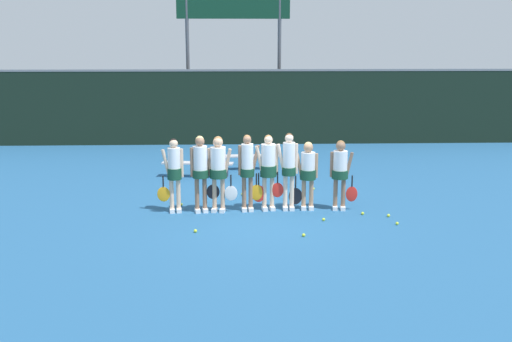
{
  "coord_description": "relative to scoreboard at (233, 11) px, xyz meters",
  "views": [
    {
      "loc": [
        -0.52,
        -13.48,
        3.89
      ],
      "look_at": [
        -0.02,
        -0.01,
        0.95
      ],
      "focal_mm": 42.0,
      "sensor_mm": 36.0,
      "label": 1
    }
  ],
  "objects": [
    {
      "name": "tennis_ball_5",
      "position": [
        2.09,
        -8.39,
        -4.98
      ],
      "size": [
        0.07,
        0.07,
        0.07
      ],
      "primitive_type": "sphere",
      "color": "#CCE033",
      "rests_on": "ground_plane"
    },
    {
      "name": "tennis_ball_2",
      "position": [
        -1.29,
        -9.84,
        -4.98
      ],
      "size": [
        0.07,
        0.07,
        0.07
      ],
      "primitive_type": "sphere",
      "color": "#CCE033",
      "rests_on": "ground_plane"
    },
    {
      "name": "tennis_ball_6",
      "position": [
        0.19,
        -8.9,
        -4.98
      ],
      "size": [
        0.07,
        0.07,
        0.07
      ],
      "primitive_type": "sphere",
      "color": "#CCE033",
      "rests_on": "ground_plane"
    },
    {
      "name": "tennis_ball_0",
      "position": [
        3.49,
        -11.54,
        -4.98
      ],
      "size": [
        0.07,
        0.07,
        0.07
      ],
      "primitive_type": "sphere",
      "color": "#CCE033",
      "rests_on": "ground_plane"
    },
    {
      "name": "fence_windscreen",
      "position": [
        0.51,
        -1.13,
        -3.58
      ],
      "size": [
        60.0,
        0.08,
        2.85
      ],
      "color": "black",
      "rests_on": "ground_plane"
    },
    {
      "name": "tennis_ball_9",
      "position": [
        -1.91,
        -8.98,
        -4.98
      ],
      "size": [
        0.07,
        0.07,
        0.07
      ],
      "primitive_type": "sphere",
      "color": "#CCE033",
      "rests_on": "ground_plane"
    },
    {
      "name": "ground_plane",
      "position": [
        0.51,
        -10.29,
        -5.01
      ],
      "size": [
        140.0,
        140.0,
        0.0
      ],
      "primitive_type": "plane",
      "color": "#235684"
    },
    {
      "name": "tennis_ball_4",
      "position": [
        1.39,
        -12.25,
        -4.98
      ],
      "size": [
        0.07,
        0.07,
        0.07
      ],
      "primitive_type": "sphere",
      "color": "#CCE033",
      "rests_on": "ground_plane"
    },
    {
      "name": "player_1",
      "position": [
        -0.78,
        -10.37,
        -3.95
      ],
      "size": [
        0.66,
        0.37,
        1.78
      ],
      "rotation": [
        0.0,
        0.0,
        0.19
      ],
      "color": "#8C664C",
      "rests_on": "ground_plane"
    },
    {
      "name": "player_5",
      "position": [
        1.25,
        -10.26,
        -3.95
      ],
      "size": [
        0.61,
        0.32,
        1.82
      ],
      "rotation": [
        0.0,
        0.0,
        0.0
      ],
      "color": "beige",
      "rests_on": "ground_plane"
    },
    {
      "name": "player_3",
      "position": [
        0.3,
        -10.31,
        -3.98
      ],
      "size": [
        0.62,
        0.32,
        1.79
      ],
      "rotation": [
        0.0,
        0.0,
        0.08
      ],
      "color": "#8C664C",
      "rests_on": "ground_plane"
    },
    {
      "name": "player_2",
      "position": [
        -0.37,
        -10.36,
        -3.95
      ],
      "size": [
        0.68,
        0.4,
        1.77
      ],
      "rotation": [
        0.0,
        0.0,
        -0.16
      ],
      "color": "tan",
      "rests_on": "ground_plane"
    },
    {
      "name": "tennis_ball_1",
      "position": [
        3.46,
        -10.94,
        -4.98
      ],
      "size": [
        0.07,
        0.07,
        0.07
      ],
      "primitive_type": "sphere",
      "color": "#CCE033",
      "rests_on": "ground_plane"
    },
    {
      "name": "scoreboard",
      "position": [
        0.0,
        0.0,
        0.0
      ],
      "size": [
        4.36,
        0.15,
        6.32
      ],
      "color": "#515156",
      "rests_on": "ground_plane"
    },
    {
      "name": "bench_far",
      "position": [
        0.34,
        -5.73,
        -4.62
      ],
      "size": [
        2.17,
        0.48,
        0.45
      ],
      "rotation": [
        0.0,
        0.0,
        0.06
      ],
      "color": "#B2B2B7",
      "rests_on": "ground_plane"
    },
    {
      "name": "tennis_ball_8",
      "position": [
        1.95,
        -11.19,
        -4.98
      ],
      "size": [
        0.07,
        0.07,
        0.07
      ],
      "primitive_type": "sphere",
      "color": "#CCE033",
      "rests_on": "ground_plane"
    },
    {
      "name": "tennis_ball_7",
      "position": [
        -1.67,
        -8.7,
        -4.98
      ],
      "size": [
        0.07,
        0.07,
        0.07
      ],
      "primitive_type": "sphere",
      "color": "#CCE033",
      "rests_on": "ground_plane"
    },
    {
      "name": "player_7",
      "position": [
        2.45,
        -10.28,
        -4.03
      ],
      "size": [
        0.65,
        0.38,
        1.64
      ],
      "rotation": [
        0.0,
        0.0,
        -0.13
      ],
      "color": "#8C664C",
      "rests_on": "ground_plane"
    },
    {
      "name": "bench_courtside",
      "position": [
        -1.07,
        -6.72,
        -4.63
      ],
      "size": [
        2.1,
        0.64,
        0.43
      ],
      "rotation": [
        0.0,
        0.0,
        -0.14
      ],
      "color": "#B2B2B7",
      "rests_on": "ground_plane"
    },
    {
      "name": "player_6",
      "position": [
        1.69,
        -10.24,
        -4.07
      ],
      "size": [
        0.67,
        0.37,
        1.61
      ],
      "rotation": [
        0.0,
        0.0,
        -0.05
      ],
      "color": "tan",
      "rests_on": "ground_plane"
    },
    {
      "name": "player_0",
      "position": [
        -1.39,
        -10.35,
        -4.01
      ],
      "size": [
        0.61,
        0.33,
        1.72
      ],
      "rotation": [
        0.0,
        0.0,
        0.13
      ],
      "color": "beige",
      "rests_on": "ground_plane"
    },
    {
      "name": "tennis_ball_10",
      "position": [
        2.91,
        -10.75,
        -4.98
      ],
      "size": [
        0.07,
        0.07,
        0.07
      ],
      "primitive_type": "sphere",
      "color": "#CCE033",
      "rests_on": "ground_plane"
    },
    {
      "name": "tennis_ball_3",
      "position": [
        -0.83,
        -11.9,
        -4.98
      ],
      "size": [
        0.07,
        0.07,
        0.07
      ],
      "primitive_type": "sphere",
      "color": "#CCE033",
      "rests_on": "ground_plane"
    },
    {
      "name": "player_4",
      "position": [
        0.77,
        -10.26,
        -3.96
      ],
      "size": [
        0.65,
        0.38,
        1.78
      ],
      "rotation": [
        0.0,
        0.0,
        0.15
      ],
      "color": "beige",
      "rests_on": "ground_plane"
    }
  ]
}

